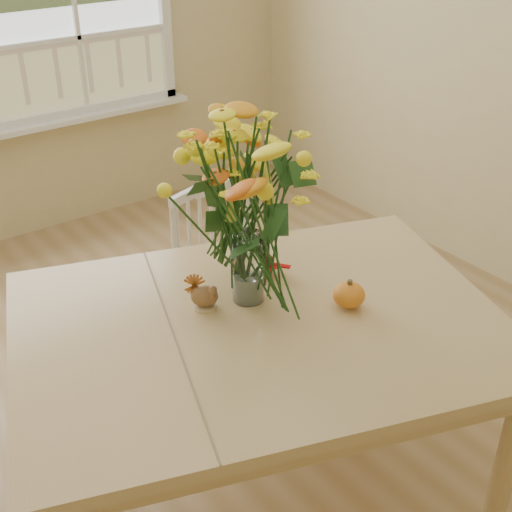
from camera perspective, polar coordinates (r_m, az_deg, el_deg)
floor at (r=2.83m, az=-3.24°, el=-15.82°), size 4.00×4.50×0.01m
dining_table at (r=2.17m, az=0.32°, el=-7.39°), size 1.75×1.49×0.80m
windsor_chair at (r=2.94m, az=-2.70°, el=-1.67°), size 0.40×0.39×0.86m
flower_vase at (r=2.05m, az=-0.69°, el=4.54°), size 0.48×0.48×0.57m
pumpkin at (r=2.18m, az=7.74°, el=-3.32°), size 0.10×0.10×0.08m
turkey_figurine at (r=2.15m, az=-4.31°, el=-3.37°), size 0.11×0.11×0.11m
dark_gourd at (r=2.34m, az=0.58°, el=-0.64°), size 0.13×0.12×0.07m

